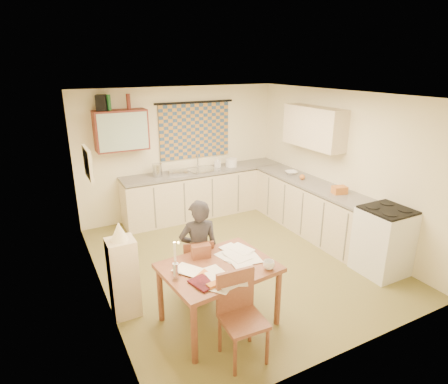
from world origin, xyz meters
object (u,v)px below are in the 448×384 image
counter_right (315,210)px  stove (384,241)px  counter_back (206,192)px  person (199,251)px  shelf_stand (124,278)px  chair_far (197,278)px  dining_table (219,294)px

counter_right → stove: 1.46m
counter_back → counter_right: 2.20m
person → shelf_stand: (-0.92, 0.13, -0.18)m
chair_far → shelf_stand: bearing=9.9°
counter_right → person: bearing=-162.2°
stove → shelf_stand: 3.62m
stove → dining_table: 2.62m
chair_far → person: bearing=101.9°
chair_far → counter_right: bearing=-150.7°
chair_far → counter_back: bearing=-104.2°
counter_right → dining_table: (-2.61, -1.37, -0.07)m
chair_far → shelf_stand: 0.96m
counter_back → shelf_stand: size_ratio=3.32×
dining_table → person: (-0.00, 0.53, 0.30)m
counter_right → person: size_ratio=2.16×
counter_back → shelf_stand: shelf_stand is taller
person → shelf_stand: 0.95m
chair_far → stove: bearing=178.2°
dining_table → chair_far: size_ratio=1.56×
counter_right → shelf_stand: bearing=-168.7°
counter_right → stove: stove is taller
shelf_stand → counter_right: bearing=11.3°
counter_right → stove: bearing=-90.0°
dining_table → shelf_stand: 1.15m
counter_right → stove: (0.00, -1.46, 0.04)m
dining_table → person: 0.61m
chair_far → person: size_ratio=0.62×
counter_back → person: 2.92m
dining_table → stove: bearing=-7.7°
counter_back → chair_far: (-1.30, -2.52, -0.19)m
counter_back → dining_table: counter_back is taller
dining_table → person: bearing=84.5°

